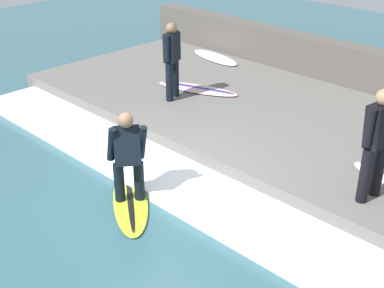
# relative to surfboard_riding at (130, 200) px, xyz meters

# --- Properties ---
(ground_plane) EXTENTS (28.00, 28.00, 0.00)m
(ground_plane) POSITION_rel_surfboard_riding_xyz_m (0.35, -0.26, -0.03)
(ground_plane) COLOR #335B66
(concrete_ledge) EXTENTS (4.40, 11.32, 0.35)m
(concrete_ledge) POSITION_rel_surfboard_riding_xyz_m (3.60, -0.26, 0.15)
(concrete_ledge) COLOR #66635E
(concrete_ledge) RESTS_ON ground_plane
(back_wall) EXTENTS (0.50, 11.88, 1.20)m
(back_wall) POSITION_rel_surfboard_riding_xyz_m (6.05, -0.26, 0.57)
(back_wall) COLOR #544F49
(back_wall) RESTS_ON ground_plane
(wave_foam_crest) EXTENTS (1.19, 10.75, 0.15)m
(wave_foam_crest) POSITION_rel_surfboard_riding_xyz_m (0.81, -0.26, 0.05)
(wave_foam_crest) COLOR white
(wave_foam_crest) RESTS_ON ground_plane
(surfboard_riding) EXTENTS (1.55, 1.84, 0.07)m
(surfboard_riding) POSITION_rel_surfboard_riding_xyz_m (0.00, 0.00, 0.00)
(surfboard_riding) COLOR #BFE02D
(surfboard_riding) RESTS_ON ground_plane
(surfer_riding) EXTENTS (0.57, 0.58, 1.41)m
(surfer_riding) POSITION_rel_surfboard_riding_xyz_m (0.00, -0.00, 0.81)
(surfer_riding) COLOR black
(surfer_riding) RESTS_ON surfboard_riding
(surfer_waiting_near) EXTENTS (0.55, 0.31, 1.63)m
(surfer_waiting_near) POSITION_rel_surfboard_riding_xyz_m (2.10, -2.72, 1.24)
(surfer_waiting_near) COLOR black
(surfer_waiting_near) RESTS_ON concrete_ledge
(surfer_waiting_far) EXTENTS (0.49, 0.34, 1.55)m
(surfer_waiting_far) POSITION_rel_surfboard_riding_xyz_m (2.77, 1.97, 1.19)
(surfer_waiting_far) COLOR black
(surfer_waiting_far) RESTS_ON concrete_ledge
(surfboard_waiting_far) EXTENTS (1.06, 1.89, 0.07)m
(surfboard_waiting_far) POSITION_rel_surfboard_riding_xyz_m (3.46, 1.94, 0.35)
(surfboard_waiting_far) COLOR beige
(surfboard_waiting_far) RESTS_ON concrete_ledge
(surfboard_spare) EXTENTS (0.82, 1.67, 0.06)m
(surfboard_spare) POSITION_rel_surfboard_riding_xyz_m (5.35, 3.15, 0.35)
(surfboard_spare) COLOR silver
(surfboard_spare) RESTS_ON concrete_ledge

